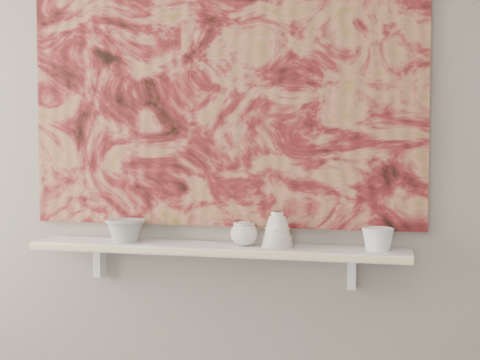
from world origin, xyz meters
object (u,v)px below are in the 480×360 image
(cup_cream, at_px, (244,234))
(bowl_white, at_px, (378,239))
(bell_vessel, at_px, (277,229))
(bowl_grey, at_px, (126,230))
(shelf, at_px, (216,249))
(painting, at_px, (221,79))

(cup_cream, bearing_deg, bowl_white, 0.00)
(bell_vessel, bearing_deg, bowl_white, 0.00)
(bell_vessel, bearing_deg, bowl_grey, 180.00)
(shelf, distance_m, bowl_grey, 0.36)
(shelf, bearing_deg, cup_cream, 0.00)
(painting, height_order, bowl_white, painting)
(shelf, relative_size, painting, 0.93)
(bowl_grey, relative_size, bell_vessel, 1.18)
(painting, distance_m, bell_vessel, 0.60)
(painting, bearing_deg, bowl_white, -7.88)
(painting, relative_size, bowl_grey, 9.92)
(shelf, relative_size, cup_cream, 14.30)
(bowl_grey, height_order, bell_vessel, bell_vessel)
(shelf, xyz_separation_m, bowl_grey, (-0.35, 0.00, 0.06))
(shelf, xyz_separation_m, painting, (0.00, 0.08, 0.62))
(painting, distance_m, cup_cream, 0.58)
(bell_vessel, bearing_deg, shelf, 180.00)
(cup_cream, height_order, bowl_white, cup_cream)
(cup_cream, relative_size, bowl_white, 0.87)
(painting, bearing_deg, bell_vessel, -19.38)
(shelf, bearing_deg, painting, 90.00)
(shelf, height_order, bowl_white, bowl_white)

